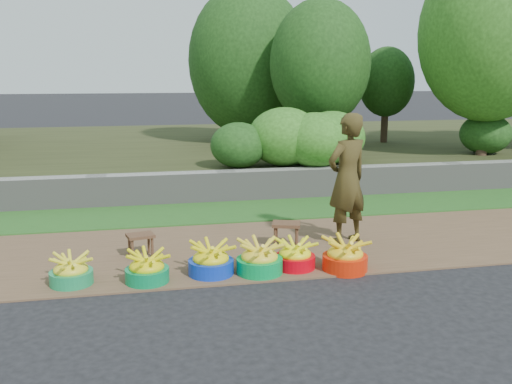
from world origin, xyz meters
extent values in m
plane|color=black|center=(0.00, 0.00, 0.00)|extent=(120.00, 120.00, 0.00)
cube|color=brown|center=(0.00, 1.25, 0.01)|extent=(80.00, 2.50, 0.02)
cube|color=#285C1F|center=(0.00, 3.25, 0.02)|extent=(80.00, 1.50, 0.04)
cube|color=gray|center=(0.00, 4.10, 0.28)|extent=(80.00, 0.35, 0.55)
cube|color=#31361A|center=(0.00, 9.00, 0.25)|extent=(80.00, 10.00, 0.50)
cylinder|color=#3B291D|center=(1.35, 8.83, 1.07)|extent=(0.18, 0.18, 1.13)
ellipsoid|color=#1D4615|center=(1.35, 8.83, 2.55)|extent=(3.06, 3.06, 3.83)
cylinder|color=#3B291D|center=(5.83, 5.29, 1.35)|extent=(0.23, 0.23, 1.69)
ellipsoid|color=#33701F|center=(5.83, 5.29, 3.09)|extent=(2.98, 2.98, 3.73)
cylinder|color=#3B291D|center=(2.54, 6.62, 1.15)|extent=(0.20, 0.20, 1.29)
ellipsoid|color=#1D4615|center=(2.54, 6.62, 2.47)|extent=(2.25, 2.25, 2.81)
cylinder|color=#3B291D|center=(4.73, 7.92, 1.06)|extent=(0.18, 0.18, 1.11)
ellipsoid|color=#1D4615|center=(4.73, 7.92, 2.03)|extent=(1.41, 1.41, 1.76)
ellipsoid|color=#33701F|center=(1.25, 4.76, 1.06)|extent=(1.41, 1.41, 1.13)
ellipsoid|color=#1D4615|center=(0.35, 4.73, 0.93)|extent=(1.07, 1.07, 0.86)
ellipsoid|color=#33701F|center=(1.78, 4.48, 1.02)|extent=(1.30, 1.30, 1.04)
ellipsoid|color=#1D4615|center=(6.01, 5.47, 0.94)|extent=(1.11, 1.11, 0.88)
ellipsoid|color=#33701F|center=(2.24, 4.85, 1.02)|extent=(1.30, 1.30, 1.04)
cylinder|color=#18864D|center=(-2.28, 0.36, 0.08)|extent=(0.46, 0.46, 0.17)
ellipsoid|color=yellow|center=(-2.28, 0.36, 0.21)|extent=(0.41, 0.41, 0.26)
cylinder|color=#067E43|center=(-1.48, 0.27, 0.09)|extent=(0.48, 0.48, 0.17)
ellipsoid|color=yellow|center=(-1.48, 0.27, 0.22)|extent=(0.42, 0.42, 0.27)
cylinder|color=#0D31BC|center=(-0.76, 0.36, 0.09)|extent=(0.52, 0.52, 0.19)
ellipsoid|color=yellow|center=(-0.76, 0.36, 0.24)|extent=(0.45, 0.45, 0.30)
cylinder|color=#009340|center=(-0.21, 0.29, 0.10)|extent=(0.53, 0.53, 0.19)
ellipsoid|color=yellow|center=(-0.21, 0.29, 0.24)|extent=(0.47, 0.47, 0.30)
cylinder|color=red|center=(0.23, 0.37, 0.09)|extent=(0.48, 0.48, 0.17)
ellipsoid|color=#FFF613|center=(0.23, 0.37, 0.22)|extent=(0.42, 0.42, 0.27)
cylinder|color=red|center=(0.79, 0.20, 0.09)|extent=(0.53, 0.53, 0.19)
ellipsoid|color=yellow|center=(0.79, 0.20, 0.24)|extent=(0.46, 0.46, 0.30)
cube|color=#4F3321|center=(-1.53, 1.18, 0.29)|extent=(0.37, 0.31, 0.04)
cylinder|color=#4F3321|center=(-1.63, 1.07, 0.14)|extent=(0.03, 0.03, 0.25)
cylinder|color=#4F3321|center=(-1.39, 1.12, 0.14)|extent=(0.03, 0.03, 0.25)
cylinder|color=#4F3321|center=(-1.67, 1.23, 0.14)|extent=(0.03, 0.03, 0.25)
cylinder|color=#4F3321|center=(-1.43, 1.29, 0.14)|extent=(0.03, 0.03, 0.25)
cube|color=#4F3321|center=(0.35, 1.21, 0.32)|extent=(0.43, 0.37, 0.04)
cylinder|color=#4F3321|center=(0.19, 1.16, 0.16)|extent=(0.04, 0.04, 0.28)
cylinder|color=#4F3321|center=(0.45, 1.08, 0.16)|extent=(0.04, 0.04, 0.28)
cylinder|color=#4F3321|center=(0.25, 1.35, 0.16)|extent=(0.04, 0.04, 0.28)
cylinder|color=#4F3321|center=(0.51, 1.26, 0.16)|extent=(0.04, 0.04, 0.28)
imported|color=black|center=(1.18, 1.23, 0.89)|extent=(0.75, 0.63, 1.74)
camera|label=1|loc=(-1.53, -5.77, 2.27)|focal=40.00mm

